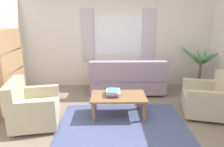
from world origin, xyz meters
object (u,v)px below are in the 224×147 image
at_px(armchair_right, 208,99).
at_px(bookshelf, 9,70).
at_px(book_stack_on_table, 113,92).
at_px(armchair_left, 32,108).
at_px(coffee_table, 118,98).
at_px(potted_plant, 199,73).
at_px(couch, 127,80).

distance_m(armchair_right, bookshelf, 4.16).
distance_m(book_stack_on_table, bookshelf, 2.23).
bearing_deg(armchair_right, armchair_left, -70.57).
bearing_deg(coffee_table, book_stack_on_table, 167.30).
bearing_deg(armchair_right, bookshelf, -81.04).
bearing_deg(coffee_table, armchair_left, -167.81).
distance_m(coffee_table, potted_plant, 2.60).
bearing_deg(couch, book_stack_on_table, 71.21).
distance_m(potted_plant, bookshelf, 4.63).
bearing_deg(potted_plant, armchair_left, -156.02).
height_order(armchair_left, armchair_right, same).
distance_m(armchair_right, potted_plant, 1.41).
xyz_separation_m(armchair_right, book_stack_on_table, (-1.94, 0.02, 0.14)).
xyz_separation_m(armchair_left, coffee_table, (1.61, 0.35, 0.03)).
bearing_deg(book_stack_on_table, armchair_right, -0.60).
bearing_deg(armchair_left, bookshelf, 34.98).
bearing_deg(armchair_right, coffee_table, -76.29).
bearing_deg(potted_plant, book_stack_on_table, -150.23).
height_order(couch, armchair_right, couch).
bearing_deg(bookshelf, coffee_table, 81.62).
bearing_deg(couch, armchair_left, 39.13).
relative_size(couch, coffee_table, 1.73).
xyz_separation_m(armchair_left, book_stack_on_table, (1.51, 0.37, 0.14)).
bearing_deg(coffee_table, potted_plant, 31.43).
xyz_separation_m(couch, bookshelf, (-2.58, -0.87, 0.53)).
distance_m(couch, potted_plant, 1.94).
bearing_deg(couch, coffee_table, 76.35).
bearing_deg(book_stack_on_table, bookshelf, 171.84).
relative_size(coffee_table, potted_plant, 0.88).
height_order(couch, armchair_left, couch).
xyz_separation_m(armchair_right, bookshelf, (-4.11, 0.33, 0.54)).
xyz_separation_m(potted_plant, bookshelf, (-4.50, -1.02, 0.40)).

